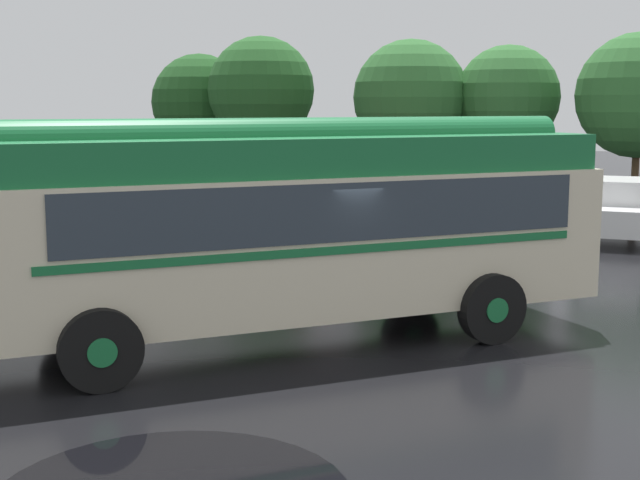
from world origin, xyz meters
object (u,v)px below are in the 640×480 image
object	(u,v)px
car_far_right	(616,209)
car_mid_right	(497,206)
car_mid_left	(415,201)
vintage_bus	(287,222)
car_near_left	(326,199)

from	to	relation	value
car_far_right	car_mid_right	bearing A→B (deg)	-174.42
car_mid_left	car_mid_right	xyz separation A→B (m)	(2.43, -0.30, 0.00)
car_mid_left	vintage_bus	bearing A→B (deg)	-85.40
car_near_left	car_far_right	xyz separation A→B (m)	(8.34, 0.14, 0.00)
vintage_bus	car_mid_right	bearing A→B (deg)	83.63
car_near_left	car_mid_right	bearing A→B (deg)	-1.92
car_far_right	vintage_bus	bearing A→B (deg)	-109.60
car_near_left	car_far_right	size ratio (longest dim) A/B	0.99
vintage_bus	car_near_left	bearing A→B (deg)	106.48
car_near_left	car_far_right	world-z (taller)	same
vintage_bus	car_mid_left	xyz separation A→B (m)	(-1.03, 12.85, -1.05)
car_mid_left	car_mid_right	world-z (taller)	same
car_near_left	car_mid_right	world-z (taller)	same
car_far_right	car_near_left	bearing A→B (deg)	-179.05
car_near_left	car_mid_left	world-z (taller)	same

